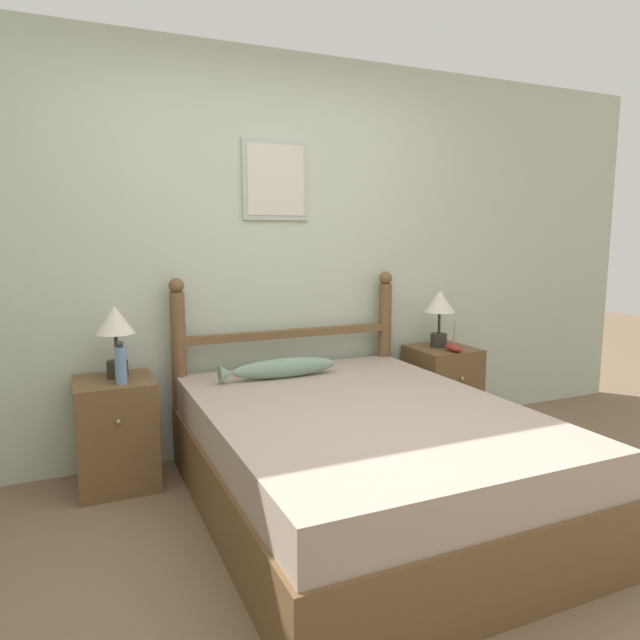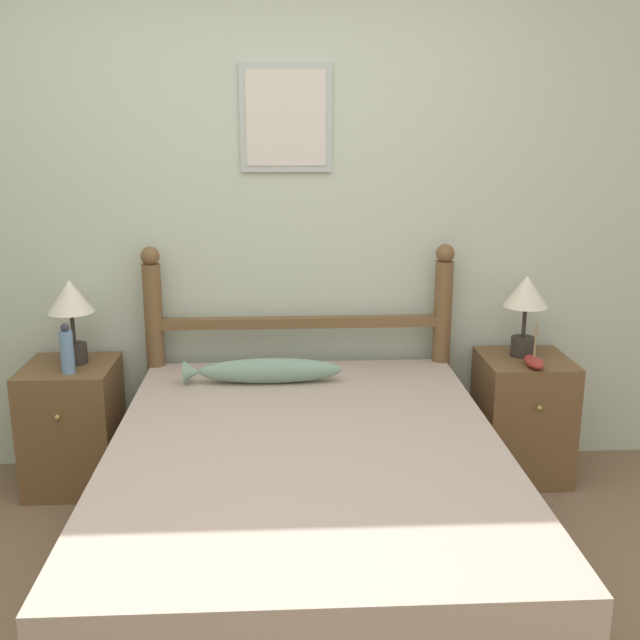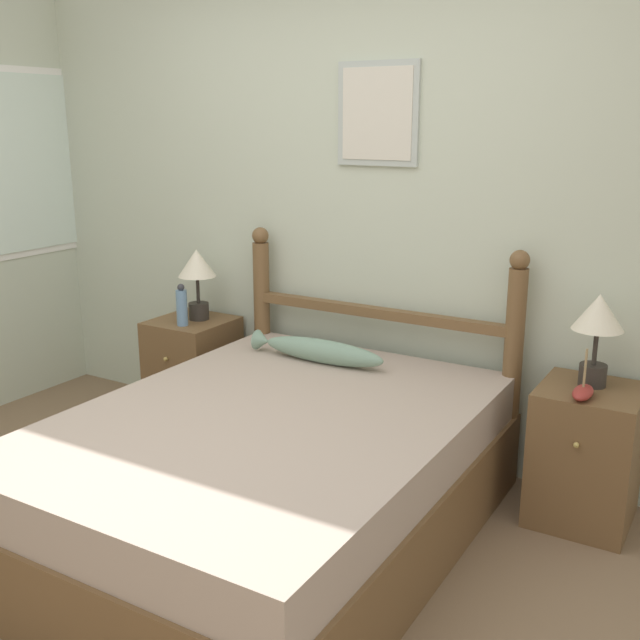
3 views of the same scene
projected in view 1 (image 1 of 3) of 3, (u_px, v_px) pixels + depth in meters
The scene contains 11 objects.
ground_plane at pixel (389, 588), 2.29m from camera, with size 16.00×16.00×0.00m, color #7A6047.
wall_back at pixel (254, 255), 3.67m from camera, with size 6.40×0.08×2.55m.
bed at pixel (359, 459), 2.90m from camera, with size 1.52×2.04×0.56m.
headboard at pixel (290, 356), 3.73m from camera, with size 1.52×0.09×1.16m.
nightstand_left at pixel (116, 433), 3.20m from camera, with size 0.42×0.45×0.61m.
nightstand_right at pixel (441, 390), 4.09m from camera, with size 0.42×0.45×0.61m.
table_lamp_left at pixel (115, 328), 3.15m from camera, with size 0.22×0.22×0.40m.
table_lamp_right at pixel (440, 307), 4.03m from camera, with size 0.22×0.22×0.40m.
bottle at pixel (121, 364), 3.05m from camera, with size 0.06×0.06×0.24m.
model_boat at pixel (454, 347), 3.91m from camera, with size 0.08×0.17×0.21m.
fish_pillow at pixel (280, 368), 3.40m from camera, with size 0.73×0.12×0.12m.
Camera 1 is at (-1.11, -1.81, 1.41)m, focal length 32.00 mm.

